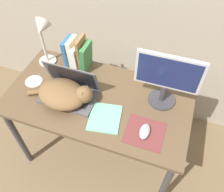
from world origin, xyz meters
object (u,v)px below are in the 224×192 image
(laptop, at_px, (70,91))
(cat, at_px, (65,94))
(external_monitor, at_px, (167,78))
(notepad, at_px, (105,118))
(cd_disc, at_px, (34,81))
(book_row, at_px, (78,55))
(computer_mouse, at_px, (145,131))
(desk_lamp, at_px, (43,35))

(laptop, bearing_deg, cat, -99.67)
(external_monitor, relative_size, notepad, 1.61)
(external_monitor, xyz_separation_m, cd_disc, (-0.89, -0.13, -0.21))
(cat, height_order, external_monitor, external_monitor)
(cat, distance_m, external_monitor, 0.65)
(book_row, distance_m, cd_disc, 0.37)
(laptop, xyz_separation_m, external_monitor, (0.59, 0.16, 0.16))
(external_monitor, distance_m, notepad, 0.45)
(computer_mouse, relative_size, notepad, 0.45)
(laptop, bearing_deg, external_monitor, 15.14)
(computer_mouse, distance_m, book_row, 0.73)
(external_monitor, bearing_deg, book_row, 169.47)
(desk_lamp, bearing_deg, laptop, -38.38)
(computer_mouse, relative_size, cd_disc, 0.93)
(external_monitor, bearing_deg, notepad, -139.38)
(cat, distance_m, computer_mouse, 0.56)
(laptop, xyz_separation_m, cat, (-0.01, -0.05, 0.02))
(laptop, height_order, computer_mouse, laptop)
(cat, bearing_deg, laptop, 80.33)
(laptop, height_order, notepad, laptop)
(external_monitor, distance_m, book_row, 0.67)
(laptop, relative_size, computer_mouse, 3.26)
(laptop, distance_m, desk_lamp, 0.42)
(laptop, xyz_separation_m, computer_mouse, (0.54, -0.12, -0.03))
(cat, relative_size, book_row, 1.74)
(desk_lamp, height_order, notepad, desk_lamp)
(cat, xyz_separation_m, notepad, (0.29, -0.05, -0.06))
(laptop, xyz_separation_m, desk_lamp, (-0.28, 0.22, 0.22))
(external_monitor, height_order, computer_mouse, external_monitor)
(cat, relative_size, external_monitor, 1.15)
(external_monitor, bearing_deg, computer_mouse, -98.93)
(book_row, height_order, desk_lamp, desk_lamp)
(cat, bearing_deg, book_row, 99.12)
(external_monitor, height_order, cd_disc, external_monitor)
(cat, height_order, book_row, book_row)
(book_row, relative_size, cd_disc, 2.17)
(notepad, height_order, cd_disc, notepad)
(cat, relative_size, cd_disc, 3.79)
(notepad, relative_size, cd_disc, 2.05)
(laptop, relative_size, notepad, 1.48)
(external_monitor, xyz_separation_m, book_row, (-0.65, 0.12, -0.10))
(cat, bearing_deg, computer_mouse, -7.23)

